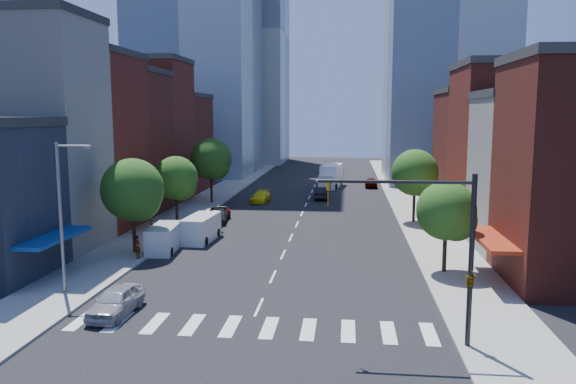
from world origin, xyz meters
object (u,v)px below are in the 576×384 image
taxi (261,197)px  traffic_car_far (371,182)px  parked_car_third (216,215)px  cargo_van_far (201,229)px  traffic_car_oncoming (320,193)px  parked_car_rear (218,216)px  parked_car_second (207,228)px  parked_car_front (116,301)px  box_truck (331,177)px  pedestrian_far (151,226)px  pedestrian_near (138,247)px  cargo_van_near (164,239)px

taxi → traffic_car_far: size_ratio=1.06×
parked_car_third → cargo_van_far: cargo_van_far is taller
taxi → traffic_car_oncoming: bearing=29.8°
parked_car_rear → parked_car_second: bearing=-92.6°
parked_car_front → box_truck: box_truck is taller
pedestrian_far → parked_car_front: bearing=16.8°
pedestrian_near → parked_car_third: bearing=-11.1°
cargo_van_near → traffic_car_far: (17.90, 40.99, -0.28)m
cargo_van_near → pedestrian_near: cargo_van_near is taller
parked_car_second → pedestrian_near: pedestrian_near is taller
parked_car_rear → cargo_van_far: bearing=-94.0°
parked_car_second → cargo_van_near: bearing=-104.3°
parked_car_third → pedestrian_far: size_ratio=2.44×
traffic_car_far → parked_car_front: bearing=74.7°
taxi → parked_car_second: bearing=-90.3°
parked_car_rear → traffic_car_far: traffic_car_far is taller
parked_car_third → cargo_van_far: (0.74, -8.83, 0.43)m
pedestrian_near → traffic_car_far: bearing=-26.3°
parked_car_third → traffic_car_oncoming: bearing=58.8°
parked_car_rear → taxi: (2.28, 13.55, 0.00)m
parked_car_front → cargo_van_far: bearing=92.7°
parked_car_front → taxi: 39.54m
parked_car_front → parked_car_third: size_ratio=0.96×
taxi → box_truck: (8.15, 15.08, 0.89)m
parked_car_front → traffic_car_oncoming: bearing=80.7°
cargo_van_far → traffic_car_oncoming: cargo_van_far is taller
parked_car_front → parked_car_second: bearing=92.6°
traffic_car_far → box_truck: (-5.93, -0.44, 0.82)m
pedestrian_near → parked_car_rear: bearing=-12.8°
cargo_van_far → pedestrian_near: bearing=-110.1°
parked_car_front → taxi: (1.83, 39.50, -0.10)m
traffic_car_far → traffic_car_oncoming: bearing=61.3°
traffic_car_oncoming → cargo_van_near: bearing=64.1°
parked_car_rear → taxi: taxi is taller
cargo_van_near → box_truck: bearing=69.2°
traffic_car_far → cargo_van_near: bearing=67.2°
parked_car_second → pedestrian_far: size_ratio=2.21×
traffic_car_oncoming → traffic_car_far: size_ratio=1.10×
traffic_car_oncoming → box_truck: (0.98, 11.78, 0.77)m
cargo_van_far → traffic_car_oncoming: bearing=73.6°
parked_car_second → parked_car_third: (-0.79, 6.79, -0.05)m
taxi → parked_car_rear: bearing=-94.5°
parked_car_front → traffic_car_far: size_ratio=1.04×
taxi → pedestrian_near: bearing=-94.6°
pedestrian_far → traffic_car_far: bearing=153.9°
parked_car_third → cargo_van_near: cargo_van_near is taller
cargo_van_far → box_truck: 38.04m
parked_car_third → pedestrian_near: size_ratio=2.72×
taxi → pedestrian_near: size_ratio=2.67×
cargo_van_near → taxi: cargo_van_near is taller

